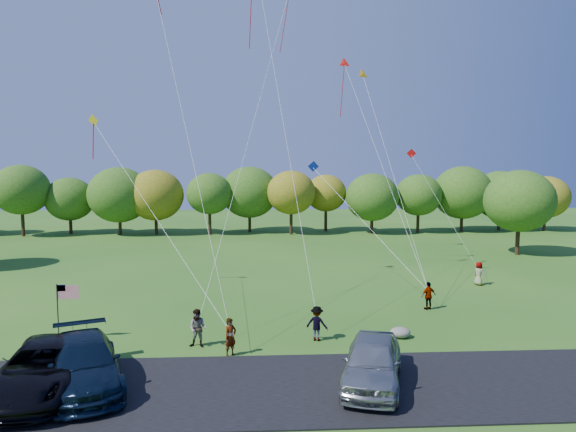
% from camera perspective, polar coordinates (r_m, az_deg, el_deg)
% --- Properties ---
extents(ground, '(140.00, 140.00, 0.00)m').
position_cam_1_polar(ground, '(22.83, -6.70, -14.45)').
color(ground, '#275919').
rests_on(ground, ground).
extents(asphalt_lane, '(44.00, 6.00, 0.06)m').
position_cam_1_polar(asphalt_lane, '(19.12, -7.48, -18.48)').
color(asphalt_lane, black).
rests_on(asphalt_lane, ground).
extents(treeline, '(77.89, 27.99, 8.57)m').
position_cam_1_polar(treeline, '(57.62, -1.37, 2.62)').
color(treeline, '#392814').
rests_on(treeline, ground).
extents(minivan_dark, '(3.23, 6.18, 1.66)m').
position_cam_1_polar(minivan_dark, '(20.23, -25.52, -14.98)').
color(minivan_dark, black).
rests_on(minivan_dark, asphalt_lane).
extents(minivan_navy, '(4.27, 6.16, 1.66)m').
position_cam_1_polar(minivan_navy, '(20.08, -21.69, -14.99)').
color(minivan_navy, black).
rests_on(minivan_navy, asphalt_lane).
extents(minivan_silver, '(3.28, 5.28, 1.68)m').
position_cam_1_polar(minivan_silver, '(19.15, 9.35, -15.65)').
color(minivan_silver, gray).
rests_on(minivan_silver, asphalt_lane).
extents(flyer_a, '(0.68, 0.68, 1.59)m').
position_cam_1_polar(flyer_a, '(21.80, -6.41, -13.22)').
color(flyer_a, '#4C4C59').
rests_on(flyer_a, ground).
extents(flyer_b, '(0.92, 0.78, 1.66)m').
position_cam_1_polar(flyer_b, '(22.96, -9.98, -12.19)').
color(flyer_b, '#4C4C59').
rests_on(flyer_b, ground).
extents(flyer_c, '(1.15, 0.91, 1.56)m').
position_cam_1_polar(flyer_c, '(23.48, 3.23, -11.83)').
color(flyer_c, '#4C4C59').
rests_on(flyer_c, ground).
extents(flyer_d, '(0.97, 0.63, 1.53)m').
position_cam_1_polar(flyer_d, '(29.25, 15.35, -8.54)').
color(flyer_d, '#4C4C59').
rests_on(flyer_d, ground).
extents(flyer_e, '(0.77, 0.89, 1.54)m').
position_cam_1_polar(flyer_e, '(36.01, 20.44, -6.02)').
color(flyer_e, '#4C4C59').
rests_on(flyer_e, ground).
extents(flag_assembly, '(0.96, 0.63, 2.61)m').
position_cam_1_polar(flag_assembly, '(25.03, -23.64, -8.38)').
color(flag_assembly, black).
rests_on(flag_assembly, ground).
extents(boulder_near, '(1.30, 1.02, 0.65)m').
position_cam_1_polar(boulder_near, '(22.91, 9.74, -13.56)').
color(boulder_near, gray).
rests_on(boulder_near, ground).
extents(boulder_far, '(0.93, 0.78, 0.49)m').
position_cam_1_polar(boulder_far, '(24.50, 12.37, -12.53)').
color(boulder_far, gray).
rests_on(boulder_far, ground).
extents(kites_aloft, '(20.69, 11.05, 14.61)m').
position_cam_1_polar(kites_aloft, '(36.40, -0.79, 21.45)').
color(kites_aloft, red).
rests_on(kites_aloft, ground).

